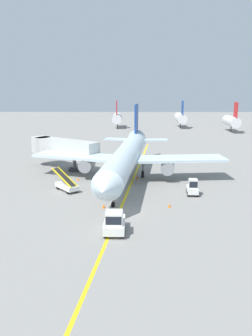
# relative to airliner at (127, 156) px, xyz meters

# --- Properties ---
(ground_plane) EXTENTS (300.00, 300.00, 0.00)m
(ground_plane) POSITION_rel_airliner_xyz_m (-0.18, -13.34, -3.42)
(ground_plane) COLOR gray
(taxi_line_yellow) EXTENTS (9.56, 79.50, 0.01)m
(taxi_line_yellow) POSITION_rel_airliner_xyz_m (-0.06, -8.34, -3.41)
(taxi_line_yellow) COLOR yellow
(taxi_line_yellow) RESTS_ON ground
(airliner) EXTENTS (28.42, 35.33, 10.10)m
(airliner) POSITION_rel_airliner_xyz_m (0.00, 0.00, 0.00)
(airliner) COLOR silver
(airliner) RESTS_ON ground
(jet_bridge) EXTENTS (12.04, 9.19, 4.85)m
(jet_bridge) POSITION_rel_airliner_xyz_m (-10.95, 6.75, 0.12)
(jet_bridge) COLOR beige
(jet_bridge) RESTS_ON ground
(pushback_tug) EXTENTS (1.93, 3.62, 2.20)m
(pushback_tug) POSITION_rel_airliner_xyz_m (-0.93, -19.08, -2.42)
(pushback_tug) COLOR silver
(pushback_tug) RESTS_ON ground
(baggage_tug_near_wing) EXTENTS (1.47, 2.48, 2.10)m
(baggage_tug_near_wing) POSITION_rel_airliner_xyz_m (8.22, -7.44, -2.49)
(baggage_tug_near_wing) COLOR silver
(baggage_tug_near_wing) RESTS_ON ground
(belt_loader_forward_hold) EXTENTS (4.15, 4.65, 2.59)m
(belt_loader_forward_hold) POSITION_rel_airliner_xyz_m (-7.72, -5.71, -2.64)
(belt_loader_forward_hold) COLOR silver
(belt_loader_forward_hold) RESTS_ON ground
(ground_crew_marshaller) EXTENTS (0.36, 0.24, 1.70)m
(ground_crew_marshaller) POSITION_rel_airliner_xyz_m (-2.71, -5.05, -2.51)
(ground_crew_marshaller) COLOR #26262D
(ground_crew_marshaller) RESTS_ON ground
(safety_cone_nose_left) EXTENTS (0.36, 0.36, 0.44)m
(safety_cone_nose_left) POSITION_rel_airliner_xyz_m (-6.95, -0.76, -3.20)
(safety_cone_nose_left) COLOR orange
(safety_cone_nose_left) RESTS_ON ground
(safety_cone_nose_right) EXTENTS (0.36, 0.36, 0.44)m
(safety_cone_nose_right) POSITION_rel_airliner_xyz_m (-2.42, -12.38, -3.20)
(safety_cone_nose_right) COLOR orange
(safety_cone_nose_right) RESTS_ON ground
(safety_cone_wingtip_left) EXTENTS (0.36, 0.36, 0.44)m
(safety_cone_wingtip_left) POSITION_rel_airliner_xyz_m (4.91, -12.03, -3.20)
(safety_cone_wingtip_left) COLOR orange
(safety_cone_wingtip_left) RESTS_ON ground
(safety_cone_wingtip_right) EXTENTS (0.36, 0.36, 0.44)m
(safety_cone_wingtip_right) POSITION_rel_airliner_xyz_m (1.50, 0.09, -3.20)
(safety_cone_wingtip_right) COLOR orange
(safety_cone_wingtip_right) RESTS_ON ground
(distant_aircraft_far_left) EXTENTS (3.00, 10.10, 8.80)m
(distant_aircraft_far_left) POSITION_rel_airliner_xyz_m (-3.80, 64.92, -0.20)
(distant_aircraft_far_left) COLOR silver
(distant_aircraft_far_left) RESTS_ON ground
(distant_aircraft_mid_left) EXTENTS (3.00, 10.10, 8.80)m
(distant_aircraft_mid_left) POSITION_rel_airliner_xyz_m (16.76, 65.40, -0.20)
(distant_aircraft_mid_left) COLOR silver
(distant_aircraft_mid_left) RESTS_ON ground
(distant_aircraft_mid_right) EXTENTS (3.00, 10.10, 8.80)m
(distant_aircraft_mid_right) POSITION_rel_airliner_xyz_m (30.22, 54.59, -0.20)
(distant_aircraft_mid_right) COLOR silver
(distant_aircraft_mid_right) RESTS_ON ground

